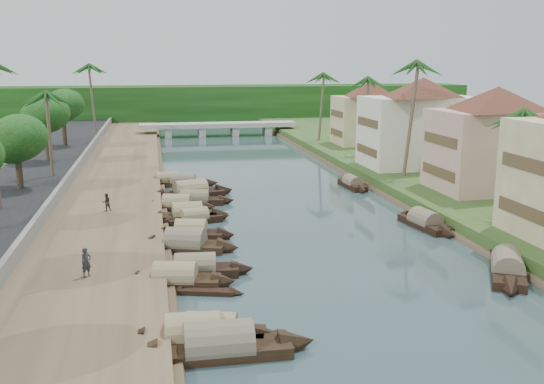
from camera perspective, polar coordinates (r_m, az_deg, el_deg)
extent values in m
plane|color=#31464A|center=(41.29, 5.56, -6.37)|extent=(220.00, 220.00, 0.00)
cube|color=brown|center=(59.06, -15.27, -0.71)|extent=(10.00, 180.00, 0.80)
cube|color=#2C4D1E|center=(66.20, 16.51, 0.75)|extent=(16.00, 180.00, 1.20)
cube|color=black|center=(60.27, -23.36, -0.73)|extent=(8.00, 180.00, 1.40)
cube|color=slate|center=(59.34, -19.36, 0.03)|extent=(0.40, 180.00, 1.10)
cube|color=#10340E|center=(133.30, -6.16, 8.11)|extent=(120.00, 4.00, 8.00)
cube|color=#10340E|center=(138.27, -6.34, 8.25)|extent=(120.00, 4.00, 8.00)
cube|color=#10340E|center=(143.24, -6.51, 8.38)|extent=(120.00, 4.00, 8.00)
cube|color=#A4A59A|center=(110.64, -5.10, 6.30)|extent=(28.00, 4.00, 0.80)
cube|color=#A4A59A|center=(110.20, -9.77, 5.58)|extent=(1.20, 3.50, 1.80)
cube|color=#A4A59A|center=(110.49, -6.64, 5.69)|extent=(1.20, 3.50, 1.80)
cube|color=#A4A59A|center=(111.11, -3.54, 5.78)|extent=(1.20, 3.50, 1.80)
cube|color=#A4A59A|center=(112.04, -0.48, 5.85)|extent=(1.20, 3.50, 1.80)
cube|color=brown|center=(44.13, 22.76, -1.75)|extent=(0.10, 6.40, 0.90)
cube|color=brown|center=(43.53, 23.11, 2.35)|extent=(0.10, 6.40, 0.90)
cube|color=#C9A18E|center=(60.83, 20.17, 3.70)|extent=(11.00, 8.00, 7.50)
pyramid|color=#5C2B20|center=(60.38, 20.51, 8.26)|extent=(14.11, 14.11, 2.20)
cube|color=brown|center=(58.46, 15.37, 1.84)|extent=(0.10, 6.40, 0.90)
cube|color=brown|center=(58.02, 15.53, 4.75)|extent=(0.10, 6.40, 0.90)
cube|color=silver|center=(72.62, 13.83, 5.53)|extent=(13.00, 8.00, 8.00)
pyramid|color=#5C2B20|center=(72.25, 14.04, 9.55)|extent=(15.59, 15.59, 2.20)
cube|color=brown|center=(70.38, 8.89, 3.90)|extent=(0.10, 6.40, 0.90)
cube|color=brown|center=(70.01, 8.97, 6.49)|extent=(0.10, 6.40, 0.90)
cube|color=beige|center=(91.45, 9.15, 6.69)|extent=(10.00, 7.00, 7.00)
pyramid|color=#5C2B20|center=(91.15, 9.25, 9.57)|extent=(12.62, 12.62, 2.20)
cube|color=brown|center=(90.03, 6.08, 5.57)|extent=(0.10, 5.60, 0.90)
cube|color=brown|center=(89.76, 6.12, 7.35)|extent=(0.10, 5.60, 0.90)
cube|color=black|center=(28.49, -4.99, -14.72)|extent=(6.57, 2.11, 0.70)
cone|color=black|center=(28.97, 2.41, -14.03)|extent=(1.90, 1.86, 2.05)
cone|color=black|center=(28.41, -12.58, -14.89)|extent=(1.90, 1.86, 2.05)
cylinder|color=#716755|center=(28.32, -5.01, -14.03)|extent=(5.03, 2.18, 2.12)
cube|color=black|center=(29.60, -7.41, -13.71)|extent=(5.49, 2.25, 0.70)
cone|color=black|center=(29.69, -1.48, -13.35)|extent=(1.68, 1.82, 1.90)
cone|color=black|center=(29.74, -13.35, -13.64)|extent=(1.68, 1.82, 1.90)
cylinder|color=#94855E|center=(29.44, -7.43, -13.04)|extent=(4.22, 2.24, 1.99)
cube|color=black|center=(29.91, -5.74, -13.38)|extent=(5.38, 2.86, 0.70)
cone|color=black|center=(29.56, -0.13, -13.46)|extent=(1.79, 1.77, 1.61)
cone|color=black|center=(30.45, -11.19, -12.91)|extent=(1.79, 1.77, 1.61)
cylinder|color=#94855E|center=(29.75, -5.76, -12.72)|extent=(4.22, 2.61, 1.67)
cube|color=black|center=(38.44, -7.22, -7.51)|extent=(5.50, 2.19, 0.70)
cone|color=black|center=(38.44, -2.74, -7.30)|extent=(1.68, 1.67, 1.71)
cone|color=black|center=(38.62, -11.68, -7.46)|extent=(1.68, 1.67, 1.71)
cylinder|color=#716755|center=(38.32, -7.23, -6.98)|extent=(4.24, 2.14, 1.78)
cube|color=black|center=(36.89, -9.08, -8.43)|extent=(5.56, 2.91, 0.70)
cone|color=black|center=(36.44, -4.48, -8.44)|extent=(1.85, 1.91, 1.78)
cone|color=black|center=(37.51, -13.54, -8.14)|extent=(1.85, 1.91, 1.78)
cylinder|color=#94855E|center=(36.76, -9.10, -7.87)|extent=(4.35, 2.71, 1.87)
cube|color=black|center=(46.24, -7.61, -4.14)|extent=(5.13, 2.88, 0.70)
cone|color=black|center=(45.86, -4.29, -4.10)|extent=(1.76, 1.95, 1.83)
cone|color=black|center=(46.72, -10.87, -3.98)|extent=(1.76, 1.95, 1.83)
cylinder|color=#94855E|center=(46.13, -7.62, -3.69)|extent=(4.03, 2.70, 1.94)
cube|color=black|center=(43.57, -8.12, -5.17)|extent=(6.01, 3.80, 0.70)
cone|color=black|center=(42.77, -4.07, -5.29)|extent=(2.17, 2.27, 2.00)
cone|color=black|center=(44.53, -12.02, -4.83)|extent=(2.17, 2.27, 2.00)
cylinder|color=#716755|center=(43.46, -8.14, -4.69)|extent=(4.78, 3.43, 2.11)
cube|color=black|center=(50.64, -7.30, -2.70)|extent=(4.78, 2.52, 0.70)
cone|color=black|center=(51.42, -4.61, -2.32)|extent=(1.59, 1.58, 1.44)
cone|color=black|center=(49.93, -10.07, -2.91)|extent=(1.59, 1.58, 1.44)
cylinder|color=#94855E|center=(50.54, -7.31, -2.28)|extent=(3.75, 2.31, 1.49)
cube|color=black|center=(51.72, -7.97, -2.41)|extent=(5.27, 2.17, 0.70)
cone|color=black|center=(52.04, -4.81, -2.15)|extent=(1.60, 1.81, 1.90)
cone|color=black|center=(51.51, -11.16, -2.49)|extent=(1.60, 1.81, 1.90)
cylinder|color=#94855E|center=(51.62, -7.98, -2.00)|extent=(4.05, 2.19, 2.01)
cube|color=black|center=(57.33, -7.28, -0.95)|extent=(5.63, 2.33, 0.70)
cone|color=black|center=(57.19, -4.25, -0.84)|extent=(1.74, 1.66, 1.64)
cone|color=black|center=(57.60, -10.30, -0.91)|extent=(1.74, 1.66, 1.64)
cylinder|color=#716755|center=(57.25, -7.29, -0.58)|extent=(4.36, 2.22, 1.69)
cube|color=black|center=(55.46, -8.92, -1.45)|extent=(5.45, 2.93, 0.70)
cone|color=black|center=(54.91, -5.98, -1.42)|extent=(1.83, 1.85, 1.70)
cone|color=black|center=(56.12, -11.80, -1.32)|extent=(1.83, 1.85, 1.70)
cylinder|color=#94855E|center=(55.38, -8.93, -1.07)|extent=(4.28, 2.69, 1.77)
cube|color=black|center=(60.53, -7.67, -0.27)|extent=(6.90, 3.75, 0.70)
cone|color=black|center=(61.66, -4.45, 0.10)|extent=(2.33, 2.42, 2.23)
cone|color=black|center=(59.58, -11.01, -0.51)|extent=(2.33, 2.42, 2.23)
cylinder|color=#94855E|center=(60.46, -7.68, 0.08)|extent=(5.42, 3.47, 2.34)
cube|color=black|center=(66.01, -8.36, 0.74)|extent=(5.74, 2.33, 0.70)
cone|color=black|center=(65.76, -5.67, 0.83)|extent=(1.76, 1.61, 1.58)
cone|color=black|center=(66.37, -11.02, 0.77)|extent=(1.76, 1.61, 1.58)
cylinder|color=#716755|center=(65.94, -8.37, 1.06)|extent=(4.45, 2.21, 1.61)
cube|color=black|center=(67.24, -9.89, 0.89)|extent=(5.18, 2.37, 0.70)
cone|color=black|center=(67.74, -7.58, 1.12)|extent=(1.65, 1.66, 1.62)
cone|color=black|center=(66.81, -12.22, 0.80)|extent=(1.65, 1.66, 1.62)
cylinder|color=#94855E|center=(67.16, -9.90, 1.21)|extent=(4.02, 2.26, 1.69)
cube|color=black|center=(41.11, 21.26, -6.96)|extent=(4.96, 6.83, 0.70)
cone|color=black|center=(44.65, 21.04, -5.34)|extent=(2.44, 2.51, 1.94)
cone|color=black|center=(37.54, 21.54, -8.65)|extent=(2.44, 2.51, 1.94)
cylinder|color=#716755|center=(40.99, 21.30, -6.46)|extent=(4.25, 5.48, 1.99)
cube|color=black|center=(50.44, 14.21, -3.04)|extent=(2.58, 5.80, 0.70)
cone|color=black|center=(52.94, 12.36, -2.15)|extent=(1.82, 1.83, 1.78)
cone|color=black|center=(47.96, 16.26, -3.83)|extent=(1.82, 1.83, 1.78)
cylinder|color=#716755|center=(50.34, 14.23, -2.62)|extent=(2.46, 4.50, 1.85)
cube|color=black|center=(65.00, 7.57, 0.58)|extent=(1.77, 5.25, 0.70)
cone|color=black|center=(67.61, 6.68, 1.12)|extent=(1.41, 1.54, 1.50)
cone|color=black|center=(62.38, 8.55, 0.14)|extent=(1.41, 1.54, 1.50)
cylinder|color=#716755|center=(64.92, 7.58, 0.91)|extent=(1.76, 4.03, 1.54)
cube|color=black|center=(35.47, -6.22, -9.37)|extent=(3.33, 1.60, 0.35)
cone|color=black|center=(35.17, -3.25, -9.50)|extent=(0.98, 0.92, 0.72)
cone|color=black|center=(35.86, -9.12, -9.21)|extent=(0.98, 0.92, 0.72)
cube|color=black|center=(63.29, -6.26, 0.21)|extent=(4.05, 2.26, 0.35)
cone|color=black|center=(62.66, -4.28, 0.13)|extent=(1.24, 1.13, 0.81)
cone|color=black|center=(63.98, -8.21, 0.29)|extent=(1.24, 1.13, 0.81)
cylinder|color=brown|center=(50.61, 21.88, 2.45)|extent=(1.14, 0.36, 8.25)
sphere|color=#1E541C|center=(50.17, 22.23, 6.91)|extent=(3.20, 3.20, 3.20)
cylinder|color=brown|center=(65.85, 12.71, 6.72)|extent=(1.42, 0.36, 12.02)
sphere|color=#1E541C|center=(65.59, 12.95, 11.74)|extent=(3.20, 3.20, 3.20)
cylinder|color=brown|center=(80.95, 8.85, 7.08)|extent=(0.51, 0.36, 9.97)
sphere|color=#1E541C|center=(80.68, 8.96, 10.46)|extent=(3.20, 3.20, 3.20)
cylinder|color=brown|center=(66.82, -20.20, 5.08)|extent=(0.42, 0.36, 8.71)
sphere|color=#1E541C|center=(66.50, -20.46, 8.65)|extent=(3.20, 3.20, 3.20)
cylinder|color=brown|center=(94.87, 4.56, 7.98)|extent=(1.01, 0.36, 10.25)
sphere|color=#1E541C|center=(94.65, 4.61, 10.95)|extent=(3.20, 3.20, 3.20)
cylinder|color=brown|center=(99.54, -16.44, 8.17)|extent=(0.93, 0.36, 11.41)
sphere|color=#1E541C|center=(99.37, -16.63, 11.32)|extent=(3.20, 3.20, 3.20)
cylinder|color=#433426|center=(61.68, -22.70, 1.75)|extent=(0.60, 0.60, 3.22)
ellipsoid|color=#10340E|center=(61.26, -22.93, 4.58)|extent=(5.10, 5.10, 4.19)
cylinder|color=#433426|center=(77.75, -20.34, 4.10)|extent=(0.60, 0.60, 3.80)
ellipsoid|color=#10340E|center=(77.38, -20.53, 6.76)|extent=(5.06, 5.06, 4.16)
cylinder|color=#433426|center=(91.76, -18.95, 5.33)|extent=(0.60, 0.60, 3.89)
ellipsoid|color=#10340E|center=(91.45, -19.11, 7.64)|extent=(5.29, 5.29, 4.35)
cylinder|color=#433426|center=(76.85, 16.53, 3.97)|extent=(0.60, 0.60, 3.39)
ellipsoid|color=#10340E|center=(76.49, 16.67, 6.37)|extent=(3.98, 3.98, 3.27)
imported|color=#2A2C33|center=(36.98, -17.09, -6.35)|extent=(0.76, 0.73, 1.75)
imported|color=#2D2C20|center=(52.74, -15.32, -0.93)|extent=(0.89, 0.80, 1.50)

